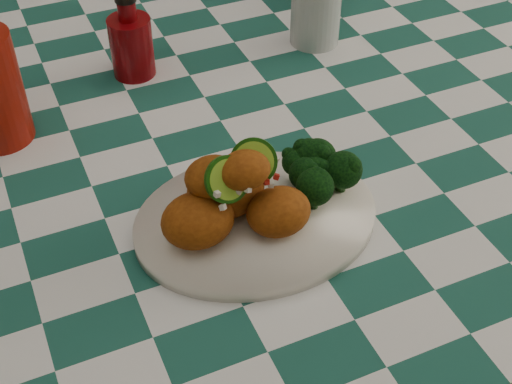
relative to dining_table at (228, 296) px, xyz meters
name	(u,v)px	position (x,y,z in m)	size (l,w,h in m)	color
dining_table	(228,296)	(0.00, 0.00, 0.00)	(1.66, 1.06, 0.79)	#195144
plate	(256,220)	(-0.04, -0.22, 0.40)	(0.30, 0.23, 0.02)	white
fried_chicken_pile	(242,187)	(-0.06, -0.22, 0.46)	(0.16, 0.12, 0.10)	#93440E
broccoli_side	(321,172)	(0.05, -0.20, 0.44)	(0.07, 0.07, 0.05)	black
ketchup_bottle	(130,34)	(-0.08, 0.17, 0.46)	(0.07, 0.07, 0.14)	#670508
mason_jar	(316,9)	(0.23, 0.14, 0.45)	(0.09, 0.09, 0.12)	#B2BCBA
wooden_chair_left	(8,97)	(-0.26, 0.75, 0.04)	(0.39, 0.41, 0.86)	#472814
wooden_chair_right	(201,37)	(0.22, 0.71, 0.11)	(0.45, 0.48, 1.00)	#472814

